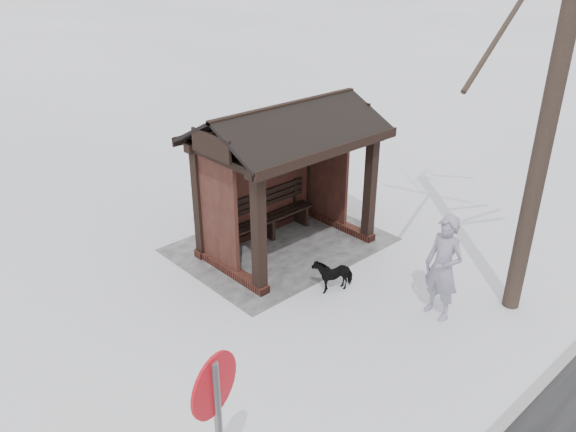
{
  "coord_description": "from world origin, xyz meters",
  "views": [
    {
      "loc": [
        6.99,
        7.61,
        5.72
      ],
      "look_at": [
        0.72,
        0.8,
        1.26
      ],
      "focal_mm": 35.0,
      "sensor_mm": 36.0,
      "label": 1
    }
  ],
  "objects_px": {
    "pedestrian": "(443,268)",
    "dog": "(333,273)",
    "bus_shelter": "(282,148)",
    "road_sign": "(217,419)"
  },
  "relations": [
    {
      "from": "bus_shelter",
      "to": "dog",
      "type": "height_order",
      "value": "bus_shelter"
    },
    {
      "from": "bus_shelter",
      "to": "pedestrian",
      "type": "bearing_deg",
      "value": 94.75
    },
    {
      "from": "pedestrian",
      "to": "road_sign",
      "type": "distance_m",
      "value": 5.31
    },
    {
      "from": "dog",
      "to": "road_sign",
      "type": "distance_m",
      "value": 5.38
    },
    {
      "from": "pedestrian",
      "to": "dog",
      "type": "bearing_deg",
      "value": -152.42
    },
    {
      "from": "bus_shelter",
      "to": "dog",
      "type": "xyz_separation_m",
      "value": [
        0.42,
        1.85,
        -1.85
      ]
    },
    {
      "from": "road_sign",
      "to": "dog",
      "type": "bearing_deg",
      "value": -167.01
    },
    {
      "from": "pedestrian",
      "to": "bus_shelter",
      "type": "bearing_deg",
      "value": -169.59
    },
    {
      "from": "dog",
      "to": "road_sign",
      "type": "height_order",
      "value": "road_sign"
    },
    {
      "from": "bus_shelter",
      "to": "dog",
      "type": "relative_size",
      "value": 4.86
    }
  ]
}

